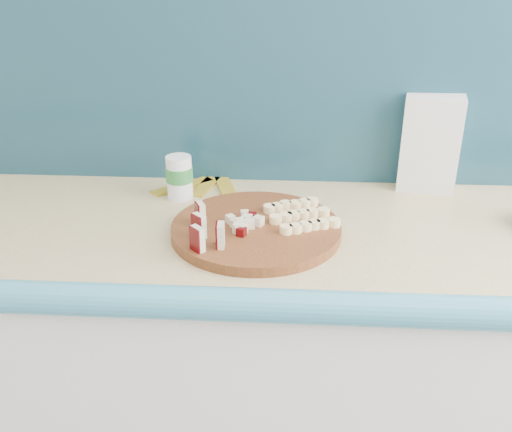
% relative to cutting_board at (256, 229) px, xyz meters
% --- Properties ---
extents(kitchen_counter, '(2.20, 0.63, 0.91)m').
position_rel_cutting_board_xyz_m(kitchen_counter, '(0.10, 0.03, -0.46)').
color(kitchen_counter, white).
rests_on(kitchen_counter, ground).
extents(backsplash, '(2.20, 0.02, 0.50)m').
position_rel_cutting_board_xyz_m(backsplash, '(0.10, 0.32, 0.24)').
color(backsplash, teal).
rests_on(backsplash, kitchen_counter).
extents(cutting_board, '(0.47, 0.47, 0.02)m').
position_rel_cutting_board_xyz_m(cutting_board, '(0.00, 0.00, 0.00)').
color(cutting_board, '#48230F').
rests_on(cutting_board, kitchen_counter).
extents(apple_wedges, '(0.08, 0.15, 0.05)m').
position_rel_cutting_board_xyz_m(apple_wedges, '(-0.10, -0.07, 0.04)').
color(apple_wedges, beige).
rests_on(apple_wedges, cutting_board).
extents(apple_chunks, '(0.06, 0.06, 0.02)m').
position_rel_cutting_board_xyz_m(apple_chunks, '(-0.02, -0.01, 0.02)').
color(apple_chunks, beige).
rests_on(apple_chunks, cutting_board).
extents(banana_slices, '(0.17, 0.17, 0.02)m').
position_rel_cutting_board_xyz_m(banana_slices, '(0.09, 0.04, 0.02)').
color(banana_slices, '#FCE19A').
rests_on(banana_slices, cutting_board).
extents(flour_bag, '(0.15, 0.12, 0.24)m').
position_rel_cutting_board_xyz_m(flour_bag, '(0.41, 0.29, 0.11)').
color(flour_bag, silver).
rests_on(flour_bag, kitchen_counter).
extents(canister, '(0.07, 0.07, 0.11)m').
position_rel_cutting_board_xyz_m(canister, '(-0.20, 0.18, 0.04)').
color(canister, white).
rests_on(canister, kitchen_counter).
extents(banana_peel, '(0.23, 0.20, 0.01)m').
position_rel_cutting_board_xyz_m(banana_peel, '(-0.14, 0.25, -0.01)').
color(banana_peel, gold).
rests_on(banana_peel, kitchen_counter).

